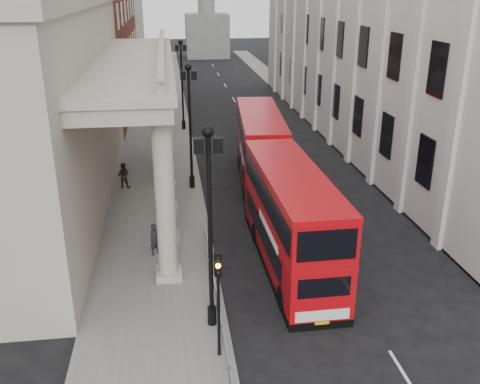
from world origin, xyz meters
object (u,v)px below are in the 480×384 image
(traffic_light, at_px, (218,286))
(lamp_post_south, at_px, (210,217))
(lamp_post_north, at_px, (182,79))
(pedestrian_c, at_px, (158,159))
(lamp_post_mid, at_px, (190,119))
(bus_near, at_px, (291,217))
(pedestrian_b, at_px, (123,175))
(pedestrian_a, at_px, (155,239))
(bus_far, at_px, (260,146))

(traffic_light, bearing_deg, lamp_post_south, 92.84)
(lamp_post_north, bearing_deg, pedestrian_c, -100.88)
(lamp_post_mid, distance_m, bus_near, 12.25)
(lamp_post_north, xyz_separation_m, pedestrian_b, (-4.63, -15.44, -3.90))
(lamp_post_north, distance_m, pedestrian_a, 25.98)
(bus_near, distance_m, bus_far, 12.19)
(bus_far, bearing_deg, pedestrian_b, -172.79)
(lamp_post_north, bearing_deg, lamp_post_south, -90.00)
(bus_near, relative_size, bus_far, 0.98)
(traffic_light, bearing_deg, pedestrian_a, 106.21)
(bus_near, bearing_deg, lamp_post_south, -132.84)
(pedestrian_a, bearing_deg, bus_far, 21.98)
(lamp_post_mid, relative_size, pedestrian_c, 4.85)
(bus_near, xyz_separation_m, bus_far, (0.56, 12.18, 0.01))
(lamp_post_north, relative_size, pedestrian_c, 4.85)
(lamp_post_mid, bearing_deg, pedestrian_a, -103.84)
(lamp_post_north, distance_m, pedestrian_c, 12.94)
(bus_far, xyz_separation_m, pedestrian_a, (-7.22, -10.52, -1.61))
(lamp_post_south, distance_m, pedestrian_a, 7.91)
(lamp_post_south, xyz_separation_m, pedestrian_c, (-2.33, 19.90, -3.93))
(pedestrian_a, height_order, pedestrian_c, pedestrian_c)
(pedestrian_a, height_order, pedestrian_b, pedestrian_b)
(lamp_post_north, relative_size, bus_near, 0.73)
(lamp_post_mid, height_order, pedestrian_c, lamp_post_mid)
(lamp_post_south, distance_m, lamp_post_north, 32.00)
(lamp_post_north, height_order, traffic_light, lamp_post_north)
(lamp_post_mid, distance_m, bus_far, 5.48)
(bus_far, bearing_deg, pedestrian_a, -119.60)
(bus_far, height_order, pedestrian_b, bus_far)
(traffic_light, height_order, bus_near, bus_near)
(traffic_light, height_order, bus_far, bus_far)
(bus_far, xyz_separation_m, pedestrian_c, (-7.18, 2.95, -1.59))
(lamp_post_north, distance_m, traffic_light, 34.07)
(traffic_light, distance_m, pedestrian_a, 9.06)
(pedestrian_c, bearing_deg, bus_near, -38.55)
(traffic_light, bearing_deg, lamp_post_mid, 90.32)
(lamp_post_south, relative_size, traffic_light, 1.93)
(lamp_post_north, height_order, bus_near, lamp_post_north)
(lamp_post_mid, bearing_deg, bus_far, 11.08)
(pedestrian_c, bearing_deg, lamp_post_south, -55.55)
(lamp_post_mid, xyz_separation_m, pedestrian_b, (-4.63, 0.56, -3.90))
(lamp_post_mid, xyz_separation_m, traffic_light, (0.10, -18.02, -1.80))
(bus_near, relative_size, pedestrian_b, 6.41)
(bus_far, height_order, pedestrian_a, bus_far)
(lamp_post_mid, height_order, traffic_light, lamp_post_mid)
(bus_near, distance_m, pedestrian_c, 16.59)
(lamp_post_south, relative_size, pedestrian_a, 4.95)
(traffic_light, xyz_separation_m, pedestrian_b, (-4.73, 18.58, -2.10))
(traffic_light, distance_m, pedestrian_b, 19.28)
(bus_near, xyz_separation_m, pedestrian_a, (-6.66, 1.66, -1.59))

